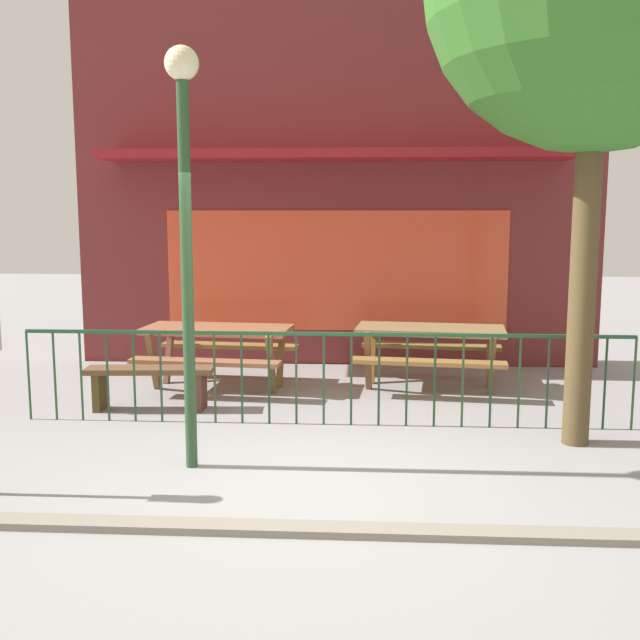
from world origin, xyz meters
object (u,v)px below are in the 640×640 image
Objects in this scene: picnic_table_left at (218,340)px; patio_bench at (150,379)px; street_lamp at (185,194)px; picnic_table_right at (430,340)px.

picnic_table_left is 1.35× the size of patio_bench.
street_lamp is (0.89, -1.82, 1.97)m from patio_bench.
picnic_table_right is at bearing 3.00° from picnic_table_left.
street_lamp is at bearing -83.31° from picnic_table_left.
patio_bench is (-0.55, -1.07, -0.26)m from picnic_table_left.
picnic_table_right is 3.41m from patio_bench.
patio_bench is at bearing -117.28° from picnic_table_left.
picnic_table_left is at bearing 62.72° from patio_bench.
picnic_table_left is 0.55× the size of street_lamp.
patio_bench is (-3.18, -1.20, -0.26)m from picnic_table_right.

